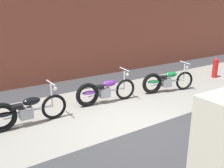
{
  "coord_description": "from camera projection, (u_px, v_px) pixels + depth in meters",
  "views": [
    {
      "loc": [
        -3.52,
        -4.08,
        2.82
      ],
      "look_at": [
        0.17,
        1.49,
        0.75
      ],
      "focal_mm": 39.01,
      "sensor_mm": 36.0,
      "label": 1
    }
  ],
  "objects": [
    {
      "name": "motorcycle_green",
      "position": [
        165.0,
        81.0,
        8.5
      ],
      "size": [
        1.97,
        0.76,
        1.03
      ],
      "rotation": [
        0.0,
        0.0,
        -0.26
      ],
      "color": "black",
      "rests_on": "ground"
    },
    {
      "name": "brick_building_wall",
      "position": [
        55.0,
        15.0,
        9.31
      ],
      "size": [
        36.0,
        0.5,
        5.22
      ],
      "primitive_type": "cube",
      "color": "brown",
      "rests_on": "ground"
    },
    {
      "name": "ground_plane",
      "position": [
        140.0,
        129.0,
        5.94
      ],
      "size": [
        80.0,
        80.0,
        0.0
      ],
      "primitive_type": "plane",
      "color": "#38383A"
    },
    {
      "name": "fire_hydrant",
      "position": [
        215.0,
        68.0,
        10.34
      ],
      "size": [
        0.22,
        0.22,
        0.84
      ],
      "color": "red",
      "rests_on": "ground"
    },
    {
      "name": "motorcycle_black",
      "position": [
        23.0,
        112.0,
        5.98
      ],
      "size": [
        2.01,
        0.58,
        1.03
      ],
      "rotation": [
        0.0,
        0.0,
        0.01
      ],
      "color": "black",
      "rests_on": "ground"
    },
    {
      "name": "motorcycle_purple",
      "position": [
        102.0,
        91.0,
        7.46
      ],
      "size": [
        2.0,
        0.6,
        1.03
      ],
      "rotation": [
        0.0,
        0.0,
        -0.11
      ],
      "color": "black",
      "rests_on": "ground"
    },
    {
      "name": "sidewalk_slab",
      "position": [
        103.0,
        106.0,
        7.33
      ],
      "size": [
        36.0,
        3.5,
        0.01
      ],
      "primitive_type": "cube",
      "color": "gray",
      "rests_on": "ground"
    }
  ]
}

